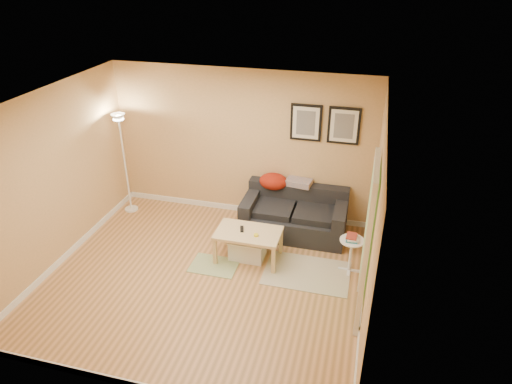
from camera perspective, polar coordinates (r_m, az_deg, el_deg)
floor at (r=6.82m, az=-6.40°, el=-10.54°), size 4.50×4.50×0.00m
ceiling at (r=5.60m, az=-7.81°, el=10.84°), size 4.50×4.50×0.00m
wall_back at (r=7.81m, az=-1.78°, el=5.91°), size 4.50×0.00×4.50m
wall_front at (r=4.63m, az=-16.10°, el=-12.46°), size 4.50×0.00×4.50m
wall_left at (r=7.18m, az=-24.03°, el=1.34°), size 0.00×4.00×4.00m
wall_right at (r=5.74m, az=14.45°, el=-3.62°), size 0.00×4.00×4.00m
baseboard_back at (r=8.35m, az=-1.67°, el=-2.10°), size 4.50×0.02×0.10m
baseboard_left at (r=7.77m, az=-22.21°, el=-6.95°), size 0.02×4.00×0.10m
baseboard_right at (r=6.47m, az=13.03°, el=-13.11°), size 0.02×4.00×0.10m
sofa at (r=7.60m, az=4.81°, el=-2.62°), size 1.70×0.90×0.75m
red_throw at (r=7.73m, az=2.19°, el=1.33°), size 0.48×0.36×0.28m
plaid_throw at (r=7.70m, az=5.38°, el=1.20°), size 0.45×0.32×0.10m
framed_print_left at (r=7.40m, az=6.26°, el=8.62°), size 0.50×0.04×0.60m
framed_print_right at (r=7.34m, az=10.93°, el=8.13°), size 0.50×0.04×0.60m
area_rug at (r=6.89m, az=6.37°, el=-10.01°), size 1.25×0.85×0.01m
green_runner at (r=7.02m, az=-5.25°, el=-9.13°), size 0.70×0.50×0.01m
coffee_table at (r=7.01m, az=-0.95°, el=-6.67°), size 1.12×0.90×0.49m
remote_control at (r=6.92m, az=-1.78°, el=-4.63°), size 0.09×0.17×0.02m
tape_roll at (r=6.77m, az=0.01°, el=-5.41°), size 0.07×0.07×0.03m
storage_bin at (r=7.08m, az=-1.05°, el=-7.00°), size 0.54×0.40×0.33m
side_table at (r=6.88m, az=11.71°, el=-7.76°), size 0.36×0.36×0.55m
book_stack at (r=6.72m, az=11.91°, el=-5.56°), size 0.23×0.26×0.07m
floor_lamp at (r=8.34m, az=-16.00°, el=3.06°), size 0.24×0.24×1.84m
doorway at (r=5.76m, az=13.58°, el=-6.65°), size 0.12×1.01×2.13m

